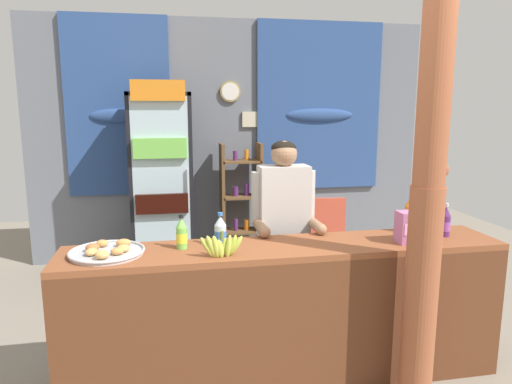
{
  "coord_description": "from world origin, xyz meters",
  "views": [
    {
      "loc": [
        -0.77,
        -2.28,
        1.79
      ],
      "look_at": [
        -0.12,
        1.08,
        1.16
      ],
      "focal_mm": 32.67,
      "sensor_mm": 36.0,
      "label": 1
    }
  ],
  "objects": [
    {
      "name": "bottle_shelf_rack",
      "position": [
        0.06,
        2.97,
        0.71
      ],
      "size": [
        0.48,
        0.28,
        1.38
      ],
      "color": "brown",
      "rests_on": "ground"
    },
    {
      "name": "banana_bunch",
      "position": [
        -0.47,
        0.34,
        0.98
      ],
      "size": [
        0.27,
        0.06,
        0.16
      ],
      "color": "#B7C647",
      "rests_on": "stall_counter"
    },
    {
      "name": "soda_bottle_lime_soda",
      "position": [
        -0.7,
        0.55,
        1.01
      ],
      "size": [
        0.07,
        0.07,
        0.22
      ],
      "color": "#75C64C",
      "rests_on": "stall_counter"
    },
    {
      "name": "drink_fridge",
      "position": [
        -0.83,
        2.71,
        1.11
      ],
      "size": [
        0.64,
        0.62,
        2.04
      ],
      "color": "black",
      "rests_on": "ground"
    },
    {
      "name": "back_wall_curtained",
      "position": [
        0.01,
        3.24,
        1.44
      ],
      "size": [
        4.64,
        0.22,
        2.77
      ],
      "color": "slate",
      "rests_on": "ground"
    },
    {
      "name": "plastic_lawn_chair",
      "position": [
        0.84,
        2.33,
        0.49
      ],
      "size": [
        0.5,
        0.5,
        0.86
      ],
      "color": "#E5563D",
      "rests_on": "ground"
    },
    {
      "name": "ground_plane",
      "position": [
        0.0,
        1.28,
        0.0
      ],
      "size": [
        8.3,
        8.3,
        0.0
      ],
      "primitive_type": "plane",
      "color": "gray"
    },
    {
      "name": "shopkeeper",
      "position": [
        0.06,
        0.95,
        0.97
      ],
      "size": [
        0.48,
        0.42,
        1.55
      ],
      "color": "#28282D",
      "rests_on": "ground"
    },
    {
      "name": "pastry_tray",
      "position": [
        -1.14,
        0.51,
        0.94
      ],
      "size": [
        0.45,
        0.45,
        0.07
      ],
      "color": "#BCBCC1",
      "rests_on": "stall_counter"
    },
    {
      "name": "soda_bottle_water",
      "position": [
        -0.45,
        0.57,
        1.01
      ],
      "size": [
        0.08,
        0.08,
        0.21
      ],
      "color": "silver",
      "rests_on": "stall_counter"
    },
    {
      "name": "stall_counter",
      "position": [
        -0.04,
        0.39,
        0.56
      ],
      "size": [
        2.83,
        0.5,
        0.92
      ],
      "color": "brown",
      "rests_on": "ground"
    },
    {
      "name": "snack_box_wafer",
      "position": [
        0.79,
        0.4,
        1.02
      ],
      "size": [
        0.23,
        0.12,
        0.21
      ],
      "color": "#B76699",
      "rests_on": "stall_counter"
    },
    {
      "name": "soda_bottle_orange_soda",
      "position": [
        0.91,
        0.64,
        1.05
      ],
      "size": [
        0.1,
        0.1,
        0.3
      ],
      "color": "orange",
      "rests_on": "stall_counter"
    },
    {
      "name": "soda_bottle_grape_soda",
      "position": [
        1.08,
        0.49,
        1.01
      ],
      "size": [
        0.07,
        0.07,
        0.23
      ],
      "color": "#56286B",
      "rests_on": "stall_counter"
    },
    {
      "name": "timber_post",
      "position": [
        0.67,
        0.07,
        1.29
      ],
      "size": [
        0.22,
        0.2,
        2.7
      ],
      "color": "#995133",
      "rests_on": "ground"
    }
  ]
}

